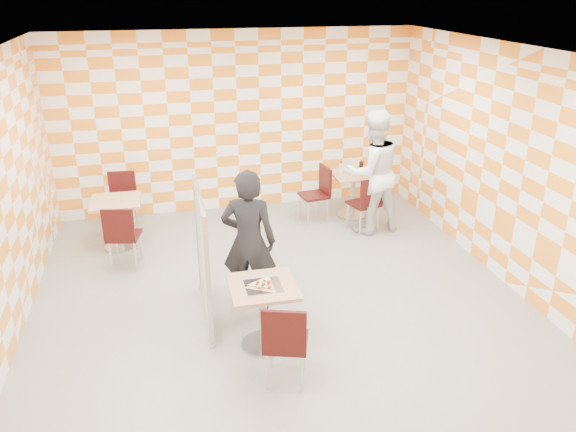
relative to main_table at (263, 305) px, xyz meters
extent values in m
plane|color=gray|center=(0.36, 0.63, -0.51)|extent=(7.00, 7.00, 0.00)
plane|color=white|center=(0.36, 0.63, 2.49)|extent=(7.00, 7.00, 0.00)
plane|color=white|center=(0.36, 4.13, 0.99)|extent=(6.00, 0.00, 6.00)
plane|color=white|center=(3.36, 0.63, 0.99)|extent=(0.00, 7.00, 7.00)
cube|color=tan|center=(0.00, 0.00, 0.22)|extent=(0.70, 0.70, 0.04)
cylinder|color=#A5A5AA|center=(0.00, 0.00, -0.14)|extent=(0.08, 0.08, 0.70)
cylinder|color=#A5A5AA|center=(0.00, 0.00, -0.49)|extent=(0.50, 0.50, 0.03)
cube|color=tan|center=(2.15, 3.28, 0.22)|extent=(0.70, 0.70, 0.04)
cylinder|color=#A5A5AA|center=(2.15, 3.28, -0.14)|extent=(0.08, 0.08, 0.70)
cylinder|color=#A5A5AA|center=(2.15, 3.28, -0.49)|extent=(0.50, 0.50, 0.03)
cube|color=tan|center=(-1.63, 2.91, 0.22)|extent=(0.70, 0.70, 0.04)
cylinder|color=#A5A5AA|center=(-1.63, 2.91, -0.14)|extent=(0.08, 0.08, 0.70)
cylinder|color=#A5A5AA|center=(-1.63, 2.91, -0.49)|extent=(0.50, 0.50, 0.03)
cube|color=black|center=(0.11, -0.62, -0.06)|extent=(0.53, 0.53, 0.04)
cube|color=black|center=(0.04, -0.81, 0.19)|extent=(0.41, 0.17, 0.45)
cylinder|color=silver|center=(0.32, -0.51, -0.29)|extent=(0.03, 0.03, 0.43)
cylinder|color=silver|center=(0.00, -0.40, -0.29)|extent=(0.03, 0.03, 0.43)
cylinder|color=silver|center=(0.21, -0.83, -0.29)|extent=(0.03, 0.03, 0.43)
cylinder|color=silver|center=(-0.11, -0.73, -0.29)|extent=(0.03, 0.03, 0.43)
cube|color=black|center=(2.11, 2.68, -0.06)|extent=(0.52, 0.52, 0.04)
cube|color=black|center=(2.16, 2.48, 0.19)|extent=(0.42, 0.15, 0.45)
cylinder|color=silver|center=(2.23, 2.89, -0.29)|extent=(0.03, 0.03, 0.43)
cylinder|color=silver|center=(1.90, 2.80, -0.29)|extent=(0.03, 0.03, 0.43)
cylinder|color=silver|center=(2.32, 2.56, -0.29)|extent=(0.03, 0.03, 0.43)
cylinder|color=silver|center=(1.99, 2.47, -0.29)|extent=(0.03, 0.03, 0.43)
cube|color=black|center=(1.45, 3.21, -0.06)|extent=(0.48, 0.48, 0.04)
cube|color=black|center=(1.65, 3.24, 0.19)|extent=(0.10, 0.42, 0.45)
cylinder|color=silver|center=(1.25, 3.35, -0.29)|extent=(0.03, 0.03, 0.43)
cylinder|color=silver|center=(1.30, 3.01, -0.29)|extent=(0.03, 0.03, 0.43)
cylinder|color=silver|center=(1.59, 3.40, -0.29)|extent=(0.03, 0.03, 0.43)
cylinder|color=silver|center=(1.64, 3.06, -0.29)|extent=(0.03, 0.03, 0.43)
cube|color=black|center=(-1.52, 2.28, -0.06)|extent=(0.50, 0.50, 0.04)
cube|color=black|center=(-1.56, 2.08, 0.19)|extent=(0.42, 0.13, 0.45)
cylinder|color=silver|center=(-1.32, 2.41, -0.29)|extent=(0.03, 0.03, 0.43)
cylinder|color=silver|center=(-1.65, 2.48, -0.29)|extent=(0.03, 0.03, 0.43)
cylinder|color=silver|center=(-1.39, 2.08, -0.29)|extent=(0.03, 0.03, 0.43)
cylinder|color=silver|center=(-1.72, 2.15, -0.29)|extent=(0.03, 0.03, 0.43)
cube|color=black|center=(-1.58, 3.53, -0.06)|extent=(0.45, 0.45, 0.04)
cube|color=black|center=(-1.57, 3.73, 0.19)|extent=(0.42, 0.07, 0.45)
cylinder|color=silver|center=(-1.76, 3.37, -0.29)|extent=(0.03, 0.03, 0.43)
cylinder|color=silver|center=(-1.42, 3.34, -0.29)|extent=(0.03, 0.03, 0.43)
cylinder|color=silver|center=(-1.74, 3.71, -0.29)|extent=(0.03, 0.03, 0.43)
cylinder|color=silver|center=(-1.40, 3.68, -0.29)|extent=(0.03, 0.03, 0.43)
cube|color=white|center=(-0.56, 0.74, 0.29)|extent=(0.02, 1.30, 1.40)
cube|color=#B2B2B7|center=(-0.56, 0.74, 1.01)|extent=(0.05, 1.30, 0.05)
cube|color=#B2B2B7|center=(-0.56, 0.74, -0.43)|extent=(0.05, 1.30, 0.05)
cube|color=#B2B2B7|center=(-0.56, 0.09, 0.29)|extent=(0.05, 0.05, 1.50)
cylinder|color=#B2B2B7|center=(-0.56, 0.09, -0.48)|extent=(0.08, 0.08, 0.05)
cube|color=#B2B2B7|center=(-0.56, 1.39, 0.29)|extent=(0.05, 0.05, 1.50)
cylinder|color=#B2B2B7|center=(-0.56, 1.39, -0.48)|extent=(0.08, 0.08, 0.05)
imported|color=black|center=(-0.01, 0.81, 0.37)|extent=(0.74, 0.60, 1.76)
imported|color=white|center=(2.22, 2.66, 0.46)|extent=(1.02, 0.85, 1.93)
cube|color=silver|center=(0.00, -0.02, 0.24)|extent=(0.38, 0.34, 0.01)
cone|color=tan|center=(0.00, -0.02, 0.26)|extent=(0.40, 0.40, 0.02)
cone|color=#F2D88C|center=(0.00, 0.00, 0.27)|extent=(0.33, 0.33, 0.01)
cylinder|color=maroon|center=(-0.06, -0.12, 0.28)|extent=(0.04, 0.04, 0.01)
cylinder|color=maroon|center=(0.05, -0.11, 0.28)|extent=(0.04, 0.04, 0.01)
cylinder|color=maroon|center=(0.00, -0.04, 0.28)|extent=(0.04, 0.04, 0.01)
cylinder|color=maroon|center=(-0.05, 0.01, 0.28)|extent=(0.04, 0.04, 0.01)
cylinder|color=maroon|center=(0.06, -0.01, 0.28)|extent=(0.04, 0.04, 0.01)
torus|color=black|center=(0.05, -0.05, 0.28)|extent=(0.03, 0.03, 0.01)
torus|color=black|center=(-0.02, -0.08, 0.28)|extent=(0.03, 0.03, 0.01)
torus|color=black|center=(0.02, 0.02, 0.28)|extent=(0.03, 0.03, 0.01)
torus|color=black|center=(-0.07, -0.04, 0.28)|extent=(0.03, 0.03, 0.01)
cylinder|color=white|center=(1.95, 3.38, 0.32)|extent=(0.06, 0.06, 0.16)
cylinder|color=red|center=(1.95, 3.38, 0.42)|extent=(0.04, 0.04, 0.04)
cylinder|color=black|center=(2.27, 3.28, 0.34)|extent=(0.07, 0.07, 0.20)
cylinder|color=red|center=(2.27, 3.28, 0.46)|extent=(0.03, 0.03, 0.03)
camera|label=1|loc=(-0.90, -5.05, 3.17)|focal=35.00mm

